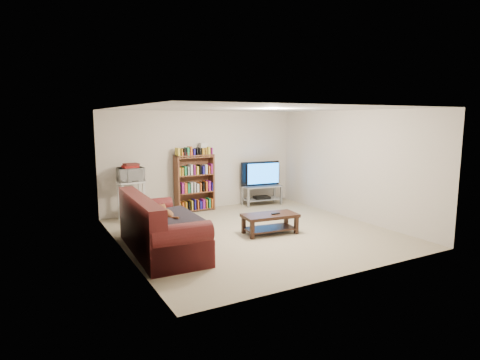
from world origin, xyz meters
TOP-DOWN VIEW (x-y plane):
  - floor at (0.00, 0.00)m, footprint 5.00×5.00m
  - ceiling at (0.00, 0.00)m, footprint 5.00×5.00m
  - wall_back at (0.00, 2.50)m, footprint 5.00×0.00m
  - wall_front at (0.00, -2.50)m, footprint 5.00×0.00m
  - wall_left at (-2.50, 0.00)m, footprint 0.00×5.00m
  - wall_right at (2.50, 0.00)m, footprint 0.00×5.00m
  - sofa at (-2.01, -0.19)m, footprint 1.05×2.29m
  - blanket at (-1.83, -0.35)m, footprint 0.93×1.17m
  - cat at (-1.82, -0.15)m, footprint 0.27×0.62m
  - coffee_table at (0.24, -0.19)m, footprint 1.11×0.65m
  - remote at (0.33, -0.25)m, footprint 0.18×0.05m
  - tv_stand at (1.50, 2.14)m, footprint 1.04×0.55m
  - television at (1.50, 2.14)m, footprint 1.08×0.25m
  - dvd_player at (1.50, 2.14)m, footprint 0.43×0.32m
  - bookshelf at (-0.30, 2.30)m, footprint 0.95×0.32m
  - shelf_clutter at (-0.20, 2.32)m, footprint 0.70×0.23m
  - microwave_stand at (-1.85, 2.14)m, footprint 0.56×0.42m
  - microwave at (-1.85, 2.14)m, footprint 0.55×0.39m
  - game_boxes at (-1.85, 2.14)m, footprint 0.33×0.29m

SIDE VIEW (x-z plane):
  - floor at x=0.00m, z-range 0.00..0.00m
  - dvd_player at x=1.50m, z-range 0.16..0.22m
  - coffee_table at x=0.24m, z-range 0.07..0.46m
  - sofa at x=-2.01m, z-range -0.15..0.82m
  - tv_stand at x=1.50m, z-range 0.09..0.59m
  - remote at x=0.33m, z-range 0.39..0.41m
  - microwave_stand at x=-1.85m, z-range 0.12..0.99m
  - blanket at x=-1.83m, z-range 0.46..0.66m
  - cat at x=-1.82m, z-range 0.53..0.71m
  - bookshelf at x=-0.30m, z-range 0.02..1.39m
  - television at x=1.50m, z-range 0.50..1.12m
  - microwave at x=-1.85m, z-range 0.87..1.17m
  - game_boxes at x=-1.85m, z-range 1.17..1.22m
  - wall_back at x=0.00m, z-range -1.30..3.70m
  - wall_front at x=0.00m, z-range -1.30..3.70m
  - wall_left at x=-2.50m, z-range -1.30..3.70m
  - wall_right at x=2.50m, z-range -1.30..3.70m
  - shelf_clutter at x=-0.20m, z-range 1.33..1.61m
  - ceiling at x=0.00m, z-range 2.40..2.40m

